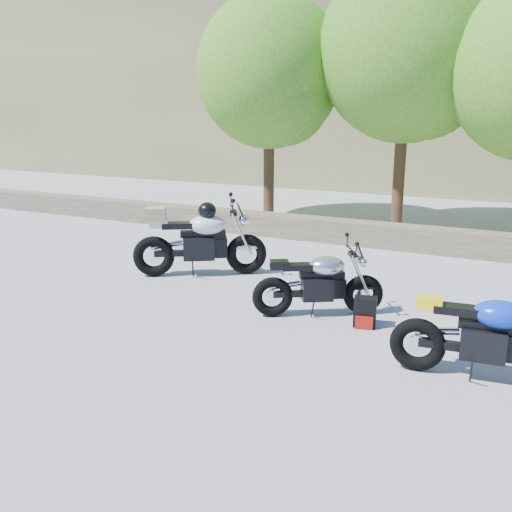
{
  "coord_description": "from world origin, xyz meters",
  "views": [
    {
      "loc": [
        3.85,
        -6.35,
        2.89
      ],
      "look_at": [
        0.2,
        1.0,
        0.75
      ],
      "focal_mm": 40.0,
      "sensor_mm": 36.0,
      "label": 1
    }
  ],
  "objects_px": {
    "blue_bike": "(487,338)",
    "backpack": "(365,312)",
    "white_bike": "(199,240)",
    "silver_bike": "(319,284)"
  },
  "relations": [
    {
      "from": "blue_bike",
      "to": "white_bike",
      "type": "bearing_deg",
      "value": 151.15
    },
    {
      "from": "white_bike",
      "to": "blue_bike",
      "type": "bearing_deg",
      "value": -54.95
    },
    {
      "from": "silver_bike",
      "to": "blue_bike",
      "type": "relative_size",
      "value": 0.84
    },
    {
      "from": "blue_bike",
      "to": "backpack",
      "type": "distance_m",
      "value": 1.9
    },
    {
      "from": "silver_bike",
      "to": "white_bike",
      "type": "bearing_deg",
      "value": 128.47
    },
    {
      "from": "silver_bike",
      "to": "blue_bike",
      "type": "bearing_deg",
      "value": -56.66
    },
    {
      "from": "backpack",
      "to": "white_bike",
      "type": "bearing_deg",
      "value": 149.21
    },
    {
      "from": "blue_bike",
      "to": "backpack",
      "type": "height_order",
      "value": "blue_bike"
    },
    {
      "from": "blue_bike",
      "to": "backpack",
      "type": "bearing_deg",
      "value": 142.77
    },
    {
      "from": "backpack",
      "to": "blue_bike",
      "type": "bearing_deg",
      "value": -43.67
    }
  ]
}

